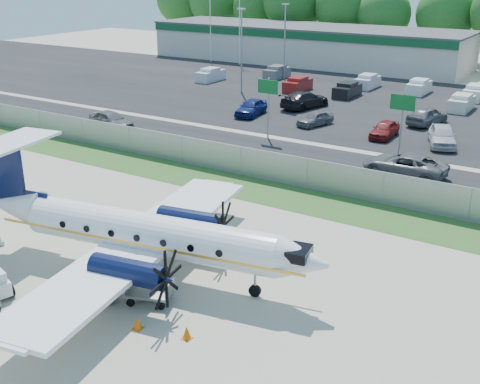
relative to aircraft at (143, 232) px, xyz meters
The scene contains 26 objects.
ground 2.45m from the aircraft, 10.85° to the left, with size 170.00×170.00×0.00m, color #AFAA94.
grass_verge 12.48m from the aircraft, 84.12° to the left, with size 170.00×4.00×0.02m, color #2D561E.
access_road 19.39m from the aircraft, 86.25° to the left, with size 170.00×8.00×0.02m, color black.
parking_lot 40.31m from the aircraft, 88.21° to the left, with size 170.00×32.00×0.02m, color black.
perimeter_fence 14.34m from the aircraft, 84.94° to the left, with size 120.00×0.06×1.99m.
building_west 66.25m from the aircraft, 110.08° to the left, with size 46.40×12.40×5.24m.
sign_left 24.16m from the aircraft, 106.23° to the left, with size 1.80×0.26×5.00m.
sign_mid 23.59m from the aircraft, 79.57° to the left, with size 1.80×0.26×5.00m.
flagpole_west 65.31m from the aircraft, 122.11° to the left, with size 1.06×0.12×10.00m.
flagpole_east 62.80m from the aircraft, 118.23° to the left, with size 1.06×0.12×10.00m.
light_pole_nw 42.70m from the aircraft, 116.11° to the left, with size 0.90×0.35×9.09m.
light_pole_sw 51.85m from the aircraft, 111.23° to the left, with size 0.90×0.35×9.09m.
aircraft is the anchor object (origin of this frame).
baggage_cart_far 3.02m from the aircraft, 44.99° to the right, with size 2.19×1.76×1.00m.
cone_nose 5.99m from the aircraft, 33.29° to the right, with size 0.37×0.37×0.53m.
cone_port_wing 4.90m from the aircraft, 52.99° to the right, with size 0.37×0.37×0.53m.
cone_starboard_wing 5.18m from the aircraft, 71.53° to the left, with size 0.38×0.38×0.54m.
road_car_west 27.07m from the aircraft, 136.80° to the left, with size 1.93×4.79×1.63m, color #595B5E.
road_car_mid 20.81m from the aircraft, 73.82° to the left, with size 2.60×5.64×1.57m, color #595B5E.
parked_car_a 31.83m from the aircraft, 112.36° to the left, with size 1.84×4.57×1.56m, color navy.
parked_car_b 29.68m from the aircraft, 100.27° to the left, with size 1.53×3.80×1.29m, color #595B5E.
parked_car_c 28.74m from the aircraft, 87.44° to the left, with size 1.64×4.08×1.39m, color maroon.
parked_car_d 29.39m from the aircraft, 78.29° to the left, with size 1.95×4.84×1.65m, color silver.
parked_car_f 36.23m from the aircraft, 104.78° to the left, with size 2.34×5.76×1.67m, color black.
parked_car_g 34.99m from the aircraft, 85.02° to the left, with size 1.96×4.88×1.66m, color #595B5E.
far_parking_rows 45.31m from the aircraft, 88.40° to the left, with size 56.00×10.00×1.60m, color gray, non-canonical shape.
Camera 1 is at (15.66, -18.82, 13.40)m, focal length 45.00 mm.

